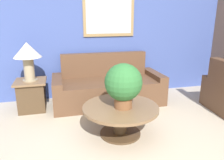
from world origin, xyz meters
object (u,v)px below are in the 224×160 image
couch_main (108,88)px  potted_plant_on_table (123,84)px  side_table (32,95)px  table_lamp (27,54)px  coffee_table (120,114)px

couch_main → potted_plant_on_table: 1.41m
couch_main → side_table: couch_main is taller
side_table → table_lamp: (0.00, 0.00, 0.76)m
table_lamp → couch_main: bearing=1.4°
side_table → couch_main: bearing=1.4°
coffee_table → side_table: bearing=136.7°
couch_main → coffee_table: bearing=-94.9°
coffee_table → table_lamp: bearing=136.7°
couch_main → potted_plant_on_table: potted_plant_on_table is taller
coffee_table → side_table: (-1.32, 1.25, -0.03)m
table_lamp → side_table: bearing=0.0°
table_lamp → potted_plant_on_table: (1.35, -1.29, -0.26)m
couch_main → coffee_table: 1.29m
coffee_table → table_lamp: size_ratio=1.59×
couch_main → table_lamp: table_lamp is taller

